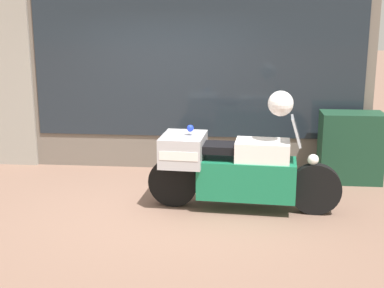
{
  "coord_description": "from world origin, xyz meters",
  "views": [
    {
      "loc": [
        1.13,
        -6.59,
        2.51
      ],
      "look_at": [
        0.46,
        0.51,
        0.74
      ],
      "focal_mm": 50.0,
      "sensor_mm": 36.0,
      "label": 1
    }
  ],
  "objects": [
    {
      "name": "paramedic_motorcycle",
      "position": [
        1.02,
        0.02,
        0.56
      ],
      "size": [
        2.49,
        0.75,
        1.25
      ],
      "rotation": [
        0.0,
        0.0,
        -0.07
      ],
      "color": "black",
      "rests_on": "ground"
    },
    {
      "name": "utility_cabinet",
      "position": [
        2.77,
        1.36,
        0.53
      ],
      "size": [
        0.91,
        0.52,
        1.06
      ],
      "primitive_type": "cube",
      "color": "#193D28",
      "rests_on": "ground"
    },
    {
      "name": "shop_building",
      "position": [
        -0.42,
        2.0,
        1.74
      ],
      "size": [
        6.33,
        0.55,
        3.47
      ],
      "color": "#6B6056",
      "rests_on": "ground"
    },
    {
      "name": "ground_plane",
      "position": [
        0.0,
        0.0,
        0.0
      ],
      "size": [
        60.0,
        60.0,
        0.0
      ],
      "primitive_type": "plane",
      "color": "#7A5B4C"
    },
    {
      "name": "white_helmet",
      "position": [
        1.61,
        -0.02,
        1.41
      ],
      "size": [
        0.32,
        0.32,
        0.32
      ],
      "primitive_type": "sphere",
      "color": "white",
      "rests_on": "paramedic_motorcycle"
    },
    {
      "name": "window_display",
      "position": [
        0.38,
        2.03,
        0.47
      ],
      "size": [
        4.97,
        0.3,
        1.99
      ],
      "color": "slate",
      "rests_on": "ground"
    }
  ]
}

